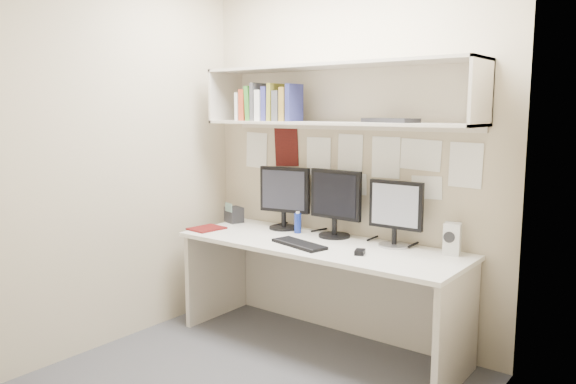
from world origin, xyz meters
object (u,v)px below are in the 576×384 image
Objects in this scene: desk_phone at (234,214)px; maroon_notebook at (207,228)px; monitor_left at (284,195)px; speaker at (452,239)px; keyboard at (299,244)px; desk at (319,295)px; monitor_center at (335,201)px; monitor_right at (396,210)px.

maroon_notebook is at bearing -67.50° from desk_phone.
monitor_left is 0.64m from maroon_notebook.
keyboard is at bearing -168.90° from speaker.
desk is 4.21× the size of monitor_center.
keyboard is at bearing -52.62° from monitor_left.
monitor_right reaches higher than keyboard.
monitor_left is 0.45m from monitor_center.
monitor_center is (0.45, -0.00, 0.00)m from monitor_left.
monitor_left is 1.92× the size of maroon_notebook.
maroon_notebook is at bearing -154.67° from monitor_center.
monitor_right is at bearing 21.51° from maroon_notebook.
monitor_right is at bearing 50.51° from keyboard.
monitor_center is at bearing -10.50° from monitor_left.
monitor_center is (-0.02, 0.22, 0.62)m from desk.
speaker is at bearing 21.31° from desk_phone.
desk is 1.00m from maroon_notebook.
maroon_notebook is 1.49× the size of desk_phone.
monitor_left is 1.13× the size of keyboard.
keyboard is 1.70× the size of maroon_notebook.
desk_phone is (-1.39, -0.05, -0.18)m from monitor_right.
monitor_center is 1.15× the size of keyboard.
speaker is at bearing 2.57° from monitor_right.
maroon_notebook is at bearing -164.96° from monitor_right.
monitor_left reaches higher than desk.
speaker reaches higher than desk_phone.
monitor_right reaches higher than speaker.
desk_phone is at bearing 170.07° from desk.
speaker is at bearing 18.88° from maroon_notebook.
desk_phone is (-0.88, 0.31, 0.05)m from keyboard.
monitor_center is at bearing 28.81° from maroon_notebook.
monitor_center reaches higher than monitor_left.
maroon_notebook is at bearing -150.29° from monitor_left.
maroon_notebook is (-0.90, -0.38, -0.25)m from monitor_center.
monitor_center reaches higher than maroon_notebook.
keyboard is (0.41, -0.37, -0.24)m from monitor_left.
speaker is 1.79m from maroon_notebook.
monitor_left is 2.87× the size of desk_phone.
monitor_left is (-0.47, 0.22, 0.62)m from desk.
speaker is 0.81× the size of maroon_notebook.
desk is 0.66m from monitor_center.
speaker is at bearing 16.18° from desk.
monitor_right is (0.46, 0.00, -0.02)m from monitor_center.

